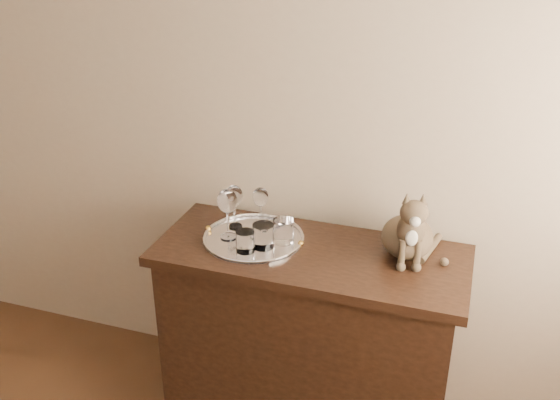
% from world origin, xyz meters
% --- Properties ---
extents(wall_back, '(4.00, 0.10, 2.70)m').
position_xyz_m(wall_back, '(0.00, 2.25, 1.35)').
color(wall_back, tan).
rests_on(wall_back, ground).
extents(sideboard, '(1.20, 0.50, 0.85)m').
position_xyz_m(sideboard, '(0.60, 1.94, 0.42)').
color(sideboard, black).
rests_on(sideboard, ground).
extents(tray, '(0.40, 0.40, 0.01)m').
position_xyz_m(tray, '(0.36, 1.95, 0.85)').
color(tray, silver).
rests_on(tray, sideboard).
extents(wine_glass_a, '(0.07, 0.07, 0.18)m').
position_xyz_m(wine_glass_a, '(0.26, 2.02, 0.95)').
color(wine_glass_a, white).
rests_on(wine_glass_a, tray).
extents(wine_glass_b, '(0.06, 0.06, 0.17)m').
position_xyz_m(wine_glass_b, '(0.35, 2.06, 0.94)').
color(wine_glass_b, silver).
rests_on(wine_glass_b, tray).
extents(wine_glass_c, '(0.08, 0.08, 0.21)m').
position_xyz_m(wine_glass_c, '(0.27, 1.93, 0.96)').
color(wine_glass_c, silver).
rests_on(wine_glass_c, tray).
extents(tumbler_a, '(0.08, 0.08, 0.09)m').
position_xyz_m(tumbler_a, '(0.42, 1.90, 0.90)').
color(tumbler_a, white).
rests_on(tumbler_a, tray).
extents(tumbler_b, '(0.07, 0.07, 0.08)m').
position_xyz_m(tumbler_b, '(0.37, 1.85, 0.90)').
color(tumbler_b, white).
rests_on(tumbler_b, tray).
extents(tumbler_c, '(0.08, 0.08, 0.09)m').
position_xyz_m(tumbler_c, '(0.48, 1.97, 0.90)').
color(tumbler_c, silver).
rests_on(tumbler_c, tray).
extents(cat, '(0.35, 0.34, 0.30)m').
position_xyz_m(cat, '(0.95, 2.03, 1.00)').
color(cat, '#4F3D2F').
rests_on(cat, sideboard).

